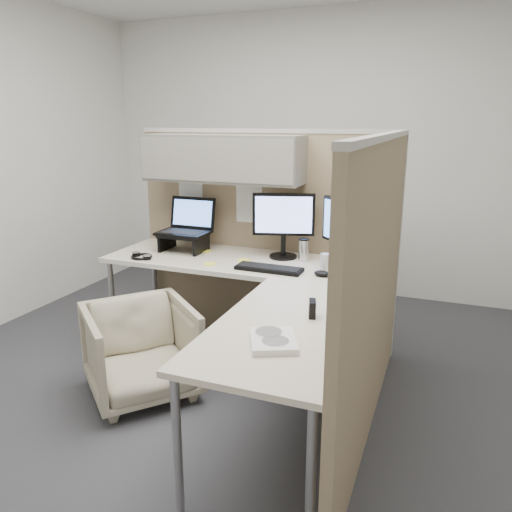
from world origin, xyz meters
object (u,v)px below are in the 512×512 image
(monitor_left, at_px, (284,220))
(keyboard, at_px, (269,269))
(desk, at_px, (253,286))
(office_chair, at_px, (141,347))

(monitor_left, distance_m, keyboard, 0.43)
(desk, xyz_separation_m, keyboard, (0.03, 0.23, 0.05))
(office_chair, xyz_separation_m, monitor_left, (0.63, 0.91, 0.68))
(office_chair, xyz_separation_m, keyboard, (0.64, 0.57, 0.42))
(keyboard, bearing_deg, office_chair, -137.20)
(desk, distance_m, monitor_left, 0.65)
(office_chair, distance_m, keyboard, 0.96)
(monitor_left, bearing_deg, office_chair, -141.17)
(desk, bearing_deg, office_chair, -150.58)
(desk, distance_m, keyboard, 0.24)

